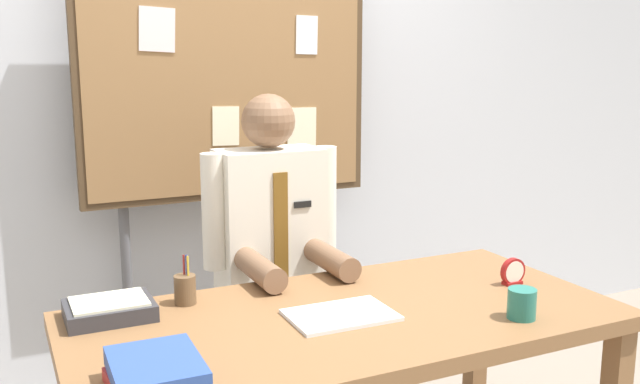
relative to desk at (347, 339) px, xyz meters
The scene contains 10 objects.
back_wall 1.50m from the desk, 90.00° to the left, with size 6.40×0.08×2.70m, color silver.
desk is the anchor object (origin of this frame).
person 0.64m from the desk, 90.00° to the left, with size 0.55×0.56×1.39m.
bulletin_board 1.35m from the desk, 89.99° to the left, with size 1.30×0.09×1.97m.
book_stack 0.71m from the desk, 158.59° to the right, with size 0.22×0.26×0.08m.
open_notebook 0.10m from the desk, 148.15° to the right, with size 0.32×0.22×0.01m, color white.
desk_clock 0.67m from the desk, ahead, with size 0.09×0.04×0.09m.
coffee_mug 0.55m from the desk, 30.10° to the right, with size 0.09×0.09×0.09m, color #267266.
pen_holder 0.54m from the desk, 145.22° to the left, with size 0.07×0.07×0.16m.
paper_tray 0.74m from the desk, 157.88° to the left, with size 0.26×0.20×0.06m.
Camera 1 is at (-0.96, -1.81, 1.52)m, focal length 39.03 mm.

